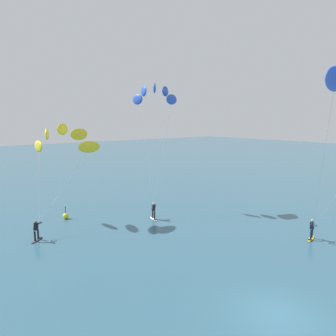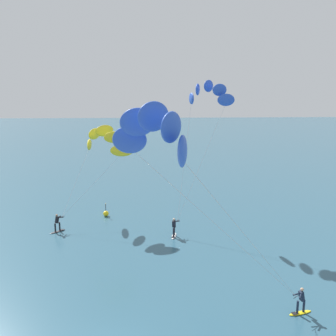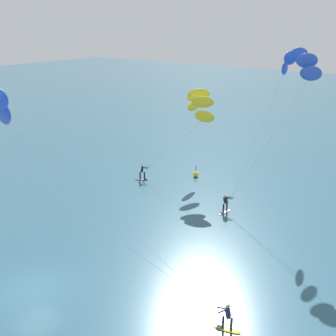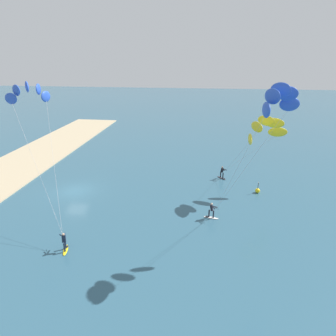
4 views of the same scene
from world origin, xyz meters
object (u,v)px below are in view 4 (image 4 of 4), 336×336
at_px(kitesurfer_mid_water, 264,130).
at_px(kitesurfer_far_out, 276,106).
at_px(kitesurfer_nearshore, 29,99).
at_px(marker_buoy, 258,190).

bearing_deg(kitesurfer_mid_water, kitesurfer_far_out, -7.16).
xyz_separation_m(kitesurfer_nearshore, kitesurfer_mid_water, (-5.29, 23.65, -3.67)).
bearing_deg(kitesurfer_nearshore, marker_buoy, 102.56).
distance_m(kitesurfer_nearshore, marker_buoy, 26.71).
bearing_deg(kitesurfer_far_out, kitesurfer_nearshore, -101.38).
bearing_deg(kitesurfer_far_out, marker_buoy, 172.17).
bearing_deg(marker_buoy, kitesurfer_far_out, -7.83).
bearing_deg(marker_buoy, kitesurfer_nearshore, -77.44).
xyz_separation_m(kitesurfer_far_out, marker_buoy, (-9.81, 1.35, -11.48)).
bearing_deg(marker_buoy, kitesurfer_mid_water, -87.68).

